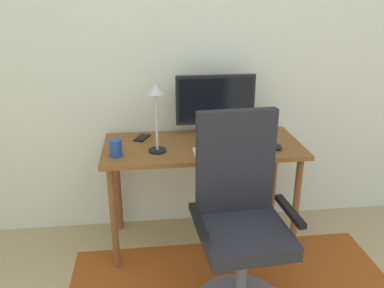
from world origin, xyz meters
TOP-DOWN VIEW (x-y plane):
  - wall_back at (0.00, 2.20)m, footprint 6.00×0.10m
  - desk at (-0.05, 1.84)m, footprint 1.30×0.59m
  - monitor at (0.06, 1.99)m, footprint 0.54×0.18m
  - keyboard at (0.09, 1.67)m, footprint 0.43×0.13m
  - computer_mouse at (0.42, 1.70)m, footprint 0.06×0.10m
  - coffee_cup at (-0.60, 1.69)m, footprint 0.08×0.08m
  - cell_phone at (-0.44, 1.99)m, footprint 0.12×0.16m
  - desk_lamp at (-0.35, 1.74)m, footprint 0.11×0.11m
  - office_chair at (0.07, 1.19)m, footprint 0.55×0.52m

SIDE VIEW (x-z plane):
  - office_chair at x=0.07m, z-range -0.10..1.03m
  - desk at x=-0.05m, z-range 0.29..1.04m
  - cell_phone at x=-0.44m, z-range 0.75..0.76m
  - keyboard at x=0.09m, z-range 0.75..0.77m
  - computer_mouse at x=0.42m, z-range 0.75..0.78m
  - coffee_cup at x=-0.60m, z-range 0.75..0.86m
  - monitor at x=0.06m, z-range 0.78..1.21m
  - desk_lamp at x=-0.35m, z-range 0.83..1.26m
  - wall_back at x=0.00m, z-range 0.00..2.60m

